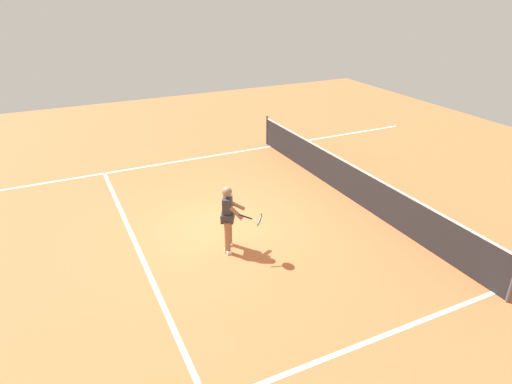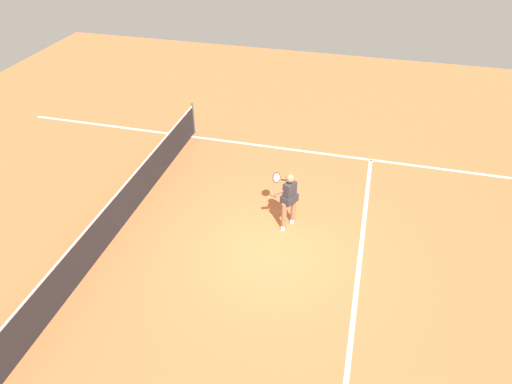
{
  "view_description": "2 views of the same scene",
  "coord_description": "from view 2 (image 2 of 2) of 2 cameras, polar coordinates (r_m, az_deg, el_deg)",
  "views": [
    {
      "loc": [
        9.18,
        -3.38,
        5.55
      ],
      "look_at": [
        0.6,
        0.73,
        1.07
      ],
      "focal_mm": 31.44,
      "sensor_mm": 36.0,
      "label": 1
    },
    {
      "loc": [
        -8.09,
        -1.68,
        7.65
      ],
      "look_at": [
        0.89,
        0.65,
        0.99
      ],
      "focal_mm": 32.63,
      "sensor_mm": 36.0,
      "label": 2
    }
  ],
  "objects": [
    {
      "name": "tennis_player",
      "position": [
        11.5,
        4.02,
        -0.68
      ],
      "size": [
        1.05,
        0.81,
        1.55
      ],
      "color": "#8C6647",
      "rests_on": "ground"
    },
    {
      "name": "service_line_marking",
      "position": [
        11.14,
        12.52,
        -8.75
      ],
      "size": [
        9.56,
        0.1,
        0.01
      ],
      "primitive_type": "cube",
      "color": "white",
      "rests_on": "ground"
    },
    {
      "name": "court_net",
      "position": [
        12.16,
        -16.2,
        -1.92
      ],
      "size": [
        10.24,
        0.08,
        1.09
      ],
      "color": "#4C4C51",
      "rests_on": "ground"
    },
    {
      "name": "sideline_right_marking",
      "position": [
        15.07,
        6.13,
        4.98
      ],
      "size": [
        0.1,
        19.8,
        0.01
      ],
      "primitive_type": "cube",
      "color": "white",
      "rests_on": "ground"
    },
    {
      "name": "ground_plane",
      "position": [
        11.26,
        2.07,
        -7.12
      ],
      "size": [
        28.34,
        28.34,
        0.0
      ],
      "primitive_type": "plane",
      "color": "#C66638"
    }
  ]
}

